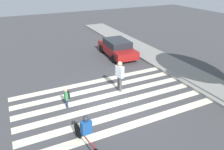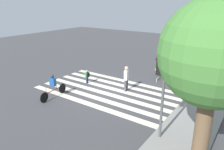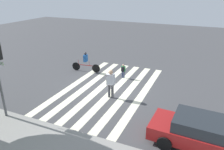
% 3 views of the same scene
% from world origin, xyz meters
% --- Properties ---
extents(ground_plane, '(60.00, 60.00, 0.00)m').
position_xyz_m(ground_plane, '(0.00, 0.00, 0.00)').
color(ground_plane, '#444447').
extents(sidewalk_curb, '(36.00, 2.50, 0.14)m').
position_xyz_m(sidewalk_curb, '(0.00, 6.25, 0.07)').
color(sidewalk_curb, gray).
rests_on(sidewalk_curb, ground_plane).
extents(crosswalk_stripes, '(5.34, 10.00, 0.01)m').
position_xyz_m(crosswalk_stripes, '(0.00, 0.00, 0.00)').
color(crosswalk_stripes, '#F2EDCC').
rests_on(crosswalk_stripes, ground_plane).
extents(pedestrian_adult_blue_shirt, '(0.55, 0.36, 1.84)m').
position_xyz_m(pedestrian_adult_blue_shirt, '(-0.73, 1.04, 1.04)').
color(pedestrian_adult_blue_shirt, '#4C4C51').
rests_on(pedestrian_adult_blue_shirt, ground_plane).
extents(pedestrian_child_with_backpack, '(0.30, 0.26, 1.09)m').
position_xyz_m(pedestrian_child_with_backpack, '(-0.28, -2.23, 0.64)').
color(pedestrian_child_with_backpack, navy).
rests_on(pedestrian_child_with_backpack, ground_plane).
extents(cyclist_mid_street, '(2.41, 0.43, 1.62)m').
position_xyz_m(cyclist_mid_street, '(3.01, -2.34, 0.87)').
color(cyclist_mid_street, black).
rests_on(cyclist_mid_street, ground_plane).
extents(car_parked_dark_suv, '(4.40, 2.14, 1.38)m').
position_xyz_m(car_parked_dark_suv, '(-6.11, 3.64, 0.71)').
color(car_parked_dark_suv, maroon).
rests_on(car_parked_dark_suv, ground_plane).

